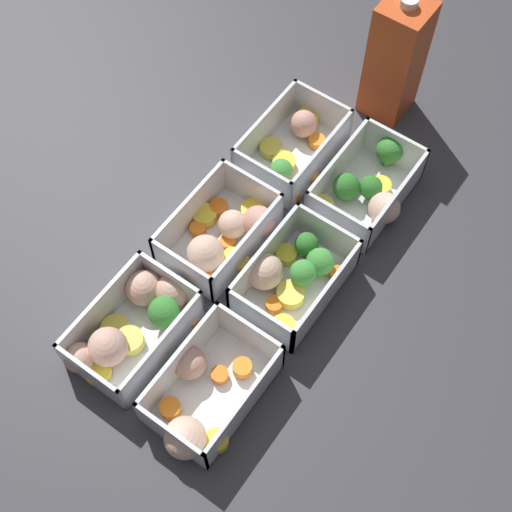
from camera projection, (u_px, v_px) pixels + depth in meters
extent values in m
plane|color=#38383D|center=(256.00, 264.00, 0.95)|extent=(4.00, 4.00, 0.00)
cube|color=white|center=(213.00, 392.00, 0.86)|extent=(0.16, 0.10, 0.00)
cube|color=white|center=(245.00, 407.00, 0.82)|extent=(0.16, 0.01, 0.06)
cube|color=white|center=(180.00, 362.00, 0.85)|extent=(0.16, 0.01, 0.06)
cube|color=white|center=(171.00, 436.00, 0.80)|extent=(0.01, 0.10, 0.06)
cube|color=white|center=(250.00, 335.00, 0.86)|extent=(0.01, 0.10, 0.06)
cylinder|color=yellow|center=(217.00, 441.00, 0.82)|extent=(0.03, 0.03, 0.02)
cylinder|color=orange|center=(220.00, 375.00, 0.86)|extent=(0.02, 0.02, 0.01)
cylinder|color=orange|center=(242.00, 368.00, 0.86)|extent=(0.03, 0.03, 0.02)
sphere|color=#D19E8C|center=(189.00, 363.00, 0.85)|extent=(0.06, 0.06, 0.04)
cylinder|color=orange|center=(170.00, 408.00, 0.84)|extent=(0.04, 0.04, 0.02)
sphere|color=beige|center=(185.00, 438.00, 0.81)|extent=(0.07, 0.07, 0.05)
cube|color=white|center=(294.00, 287.00, 0.93)|extent=(0.16, 0.10, 0.00)
cube|color=white|center=(326.00, 296.00, 0.89)|extent=(0.16, 0.01, 0.06)
cube|color=white|center=(264.00, 258.00, 0.92)|extent=(0.16, 0.01, 0.06)
cube|color=white|center=(260.00, 321.00, 0.87)|extent=(0.01, 0.10, 0.06)
cube|color=white|center=(327.00, 235.00, 0.93)|extent=(0.01, 0.10, 0.06)
cylinder|color=#519448|center=(319.00, 269.00, 0.93)|extent=(0.01, 0.01, 0.01)
sphere|color=#42933D|center=(320.00, 262.00, 0.91)|extent=(0.04, 0.04, 0.04)
cylinder|color=yellow|center=(283.00, 326.00, 0.89)|extent=(0.04, 0.04, 0.01)
cylinder|color=yellow|center=(286.00, 254.00, 0.94)|extent=(0.04, 0.04, 0.01)
cylinder|color=#407A37|center=(306.00, 251.00, 0.95)|extent=(0.01, 0.01, 0.01)
sphere|color=#2D7228|center=(307.00, 244.00, 0.93)|extent=(0.03, 0.03, 0.03)
cylinder|color=#DBC647|center=(291.00, 295.00, 0.91)|extent=(0.05, 0.05, 0.02)
cylinder|color=orange|center=(274.00, 304.00, 0.91)|extent=(0.03, 0.03, 0.01)
cylinder|color=#519448|center=(302.00, 280.00, 0.92)|extent=(0.01, 0.01, 0.01)
sphere|color=#42933D|center=(303.00, 273.00, 0.91)|extent=(0.03, 0.03, 0.03)
cylinder|color=orange|center=(338.00, 274.00, 0.93)|extent=(0.03, 0.03, 0.01)
sphere|color=beige|center=(264.00, 271.00, 0.91)|extent=(0.07, 0.07, 0.05)
cube|color=white|center=(363.00, 196.00, 1.00)|extent=(0.16, 0.10, 0.00)
cube|color=white|center=(396.00, 201.00, 0.96)|extent=(0.16, 0.01, 0.06)
cube|color=white|center=(336.00, 168.00, 0.99)|extent=(0.16, 0.01, 0.06)
cube|color=white|center=(336.00, 223.00, 0.94)|extent=(0.01, 0.10, 0.06)
cube|color=white|center=(394.00, 148.00, 1.00)|extent=(0.01, 0.10, 0.06)
sphere|color=beige|center=(384.00, 208.00, 0.96)|extent=(0.06, 0.06, 0.04)
cylinder|color=#49883F|center=(387.00, 160.00, 1.02)|extent=(0.01, 0.01, 0.01)
sphere|color=#388433|center=(390.00, 150.00, 1.00)|extent=(0.04, 0.04, 0.04)
cylinder|color=#407A37|center=(345.00, 195.00, 0.99)|extent=(0.01, 0.01, 0.01)
sphere|color=#2D7228|center=(346.00, 187.00, 0.97)|extent=(0.04, 0.04, 0.04)
cylinder|color=yellow|center=(380.00, 186.00, 1.00)|extent=(0.04, 0.04, 0.01)
cylinder|color=#407A37|center=(369.00, 194.00, 0.99)|extent=(0.01, 0.01, 0.01)
sphere|color=#2D7228|center=(371.00, 187.00, 0.97)|extent=(0.03, 0.03, 0.03)
cylinder|color=#DBC647|center=(322.00, 207.00, 0.98)|extent=(0.03, 0.03, 0.02)
cube|color=white|center=(136.00, 338.00, 0.89)|extent=(0.16, 0.10, 0.00)
cube|color=white|center=(163.00, 350.00, 0.85)|extent=(0.16, 0.01, 0.06)
cube|color=white|center=(103.00, 308.00, 0.88)|extent=(0.16, 0.01, 0.06)
cube|color=white|center=(91.00, 377.00, 0.84)|extent=(0.01, 0.10, 0.06)
cube|color=white|center=(172.00, 283.00, 0.90)|extent=(0.01, 0.10, 0.06)
cylinder|color=#DBC647|center=(115.00, 329.00, 0.89)|extent=(0.04, 0.04, 0.01)
cylinder|color=#DBC647|center=(130.00, 341.00, 0.88)|extent=(0.04, 0.04, 0.02)
sphere|color=#D19E8C|center=(172.00, 291.00, 0.90)|extent=(0.05, 0.05, 0.04)
sphere|color=#D19E8C|center=(108.00, 347.00, 0.86)|extent=(0.07, 0.07, 0.05)
sphere|color=#D19E8C|center=(79.00, 357.00, 0.86)|extent=(0.05, 0.05, 0.04)
sphere|color=#D19E8C|center=(144.00, 288.00, 0.90)|extent=(0.06, 0.06, 0.05)
cylinder|color=orange|center=(189.00, 319.00, 0.90)|extent=(0.03, 0.03, 0.01)
cylinder|color=yellow|center=(98.00, 372.00, 0.86)|extent=(0.03, 0.03, 0.01)
cylinder|color=#49883F|center=(166.00, 320.00, 0.90)|extent=(0.01, 0.01, 0.02)
sphere|color=#388433|center=(164.00, 312.00, 0.88)|extent=(0.04, 0.04, 0.04)
cube|color=white|center=(220.00, 240.00, 0.96)|extent=(0.16, 0.10, 0.00)
cube|color=white|center=(248.00, 247.00, 0.92)|extent=(0.16, 0.01, 0.06)
cube|color=white|center=(190.00, 212.00, 0.95)|extent=(0.16, 0.01, 0.06)
cube|color=white|center=(183.00, 271.00, 0.91)|extent=(0.01, 0.10, 0.06)
cube|color=white|center=(252.00, 190.00, 0.97)|extent=(0.01, 0.10, 0.06)
cylinder|color=yellow|center=(254.00, 211.00, 0.98)|extent=(0.05, 0.05, 0.01)
cylinder|color=orange|center=(207.00, 281.00, 0.92)|extent=(0.03, 0.03, 0.01)
sphere|color=beige|center=(206.00, 253.00, 0.92)|extent=(0.07, 0.07, 0.05)
cylinder|color=orange|center=(226.00, 244.00, 0.95)|extent=(0.03, 0.03, 0.01)
cylinder|color=orange|center=(198.00, 229.00, 0.96)|extent=(0.03, 0.03, 0.01)
cylinder|color=yellow|center=(205.00, 215.00, 0.97)|extent=(0.05, 0.05, 0.01)
cylinder|color=orange|center=(219.00, 208.00, 0.98)|extent=(0.03, 0.03, 0.01)
sphere|color=beige|center=(233.00, 224.00, 0.95)|extent=(0.05, 0.05, 0.04)
sphere|color=tan|center=(258.00, 222.00, 0.95)|extent=(0.06, 0.06, 0.04)
cylinder|color=yellow|center=(235.00, 260.00, 0.94)|extent=(0.05, 0.05, 0.01)
cube|color=white|center=(292.00, 156.00, 1.03)|extent=(0.16, 0.10, 0.00)
cube|color=white|center=(321.00, 159.00, 0.99)|extent=(0.16, 0.01, 0.06)
cube|color=white|center=(265.00, 128.00, 1.02)|extent=(0.16, 0.01, 0.06)
cube|color=white|center=(262.00, 179.00, 0.98)|extent=(0.01, 0.10, 0.06)
cube|color=white|center=(322.00, 110.00, 1.04)|extent=(0.01, 0.10, 0.06)
cylinder|color=orange|center=(317.00, 141.00, 1.03)|extent=(0.03, 0.03, 0.01)
sphere|color=tan|center=(304.00, 124.00, 1.03)|extent=(0.04, 0.04, 0.04)
cylinder|color=orange|center=(309.00, 175.00, 1.01)|extent=(0.04, 0.04, 0.01)
cylinder|color=orange|center=(292.00, 193.00, 0.99)|extent=(0.03, 0.03, 0.01)
cylinder|color=#DBC647|center=(271.00, 148.00, 1.03)|extent=(0.05, 0.05, 0.01)
cylinder|color=yellow|center=(309.00, 117.00, 1.05)|extent=(0.04, 0.04, 0.02)
cylinder|color=#519448|center=(281.00, 178.00, 1.00)|extent=(0.01, 0.01, 0.01)
sphere|color=#42933D|center=(281.00, 170.00, 0.99)|extent=(0.03, 0.03, 0.03)
cylinder|color=yellow|center=(284.00, 162.00, 1.02)|extent=(0.05, 0.05, 0.01)
cube|color=#D14C1E|center=(395.00, 59.00, 1.00)|extent=(0.07, 0.07, 0.19)
cylinder|color=white|center=(408.00, 2.00, 0.91)|extent=(0.02, 0.02, 0.01)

